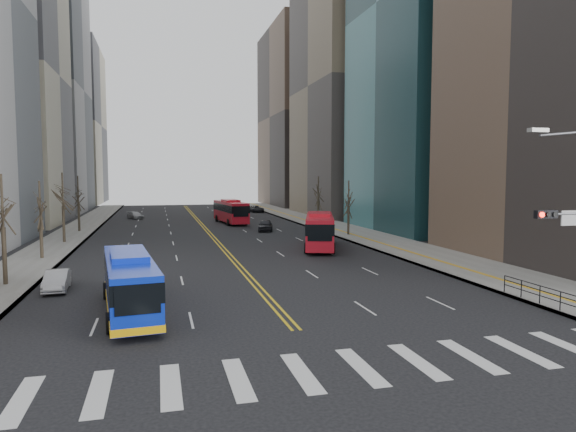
% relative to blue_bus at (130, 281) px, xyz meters
% --- Properties ---
extents(ground, '(220.00, 220.00, 0.00)m').
position_rel_blue_bus_xyz_m(ground, '(7.75, -10.26, -1.68)').
color(ground, black).
extents(sidewalk_right, '(7.00, 130.00, 0.15)m').
position_rel_blue_bus_xyz_m(sidewalk_right, '(25.25, 34.74, -1.61)').
color(sidewalk_right, gray).
rests_on(sidewalk_right, ground).
extents(sidewalk_left, '(5.00, 130.00, 0.15)m').
position_rel_blue_bus_xyz_m(sidewalk_left, '(-8.75, 34.74, -1.61)').
color(sidewalk_left, gray).
rests_on(sidewalk_left, ground).
extents(crosswalk, '(26.70, 4.00, 0.01)m').
position_rel_blue_bus_xyz_m(crosswalk, '(7.75, -10.26, -1.68)').
color(crosswalk, silver).
rests_on(crosswalk, ground).
extents(centerline, '(0.55, 100.00, 0.01)m').
position_rel_blue_bus_xyz_m(centerline, '(7.75, 44.74, -1.68)').
color(centerline, gold).
rests_on(centerline, ground).
extents(office_towers, '(83.00, 134.00, 58.00)m').
position_rel_blue_bus_xyz_m(office_towers, '(7.87, 58.24, 22.24)').
color(office_towers, gray).
rests_on(office_towers, ground).
extents(pedestrian_railing, '(0.06, 6.06, 1.02)m').
position_rel_blue_bus_xyz_m(pedestrian_railing, '(22.05, -4.26, -0.86)').
color(pedestrian_railing, black).
rests_on(pedestrian_railing, sidewalk_right).
extents(street_trees, '(35.20, 47.20, 7.60)m').
position_rel_blue_bus_xyz_m(street_trees, '(0.57, 24.29, 3.19)').
color(street_trees, '#31281E').
rests_on(street_trees, ground).
extents(blue_bus, '(3.54, 11.13, 3.21)m').
position_rel_blue_bus_xyz_m(blue_bus, '(0.00, 0.00, 0.00)').
color(blue_bus, '#0D2AC5').
rests_on(blue_bus, ground).
extents(red_bus_near, '(5.88, 11.54, 3.57)m').
position_rel_blue_bus_xyz_m(red_bus_near, '(17.13, 20.49, 0.30)').
color(red_bus_near, red).
rests_on(red_bus_near, ground).
extents(red_bus_far, '(3.97, 11.59, 3.60)m').
position_rel_blue_bus_xyz_m(red_bus_far, '(12.15, 48.75, 0.32)').
color(red_bus_far, red).
rests_on(red_bus_far, ground).
extents(car_white, '(1.56, 3.97, 1.28)m').
position_rel_blue_bus_xyz_m(car_white, '(-4.75, 6.59, -1.04)').
color(car_white, silver).
rests_on(car_white, ground).
extents(car_dark_mid, '(2.77, 4.69, 1.50)m').
position_rel_blue_bus_xyz_m(car_dark_mid, '(15.07, 37.04, -0.94)').
color(car_dark_mid, black).
rests_on(car_dark_mid, ground).
extents(car_silver, '(3.20, 4.38, 1.18)m').
position_rel_blue_bus_xyz_m(car_silver, '(-2.13, 60.59, -1.09)').
color(car_silver, '#98999D').
rests_on(car_silver, ground).
extents(car_dark_far, '(2.63, 4.87, 1.30)m').
position_rel_blue_bus_xyz_m(car_dark_far, '(20.25, 70.66, -1.03)').
color(car_dark_far, black).
rests_on(car_dark_far, ground).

